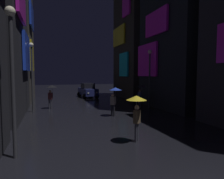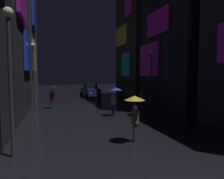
{
  "view_description": "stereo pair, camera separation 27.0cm",
  "coord_description": "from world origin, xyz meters",
  "px_view_note": "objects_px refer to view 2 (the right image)",
  "views": [
    {
      "loc": [
        -3.83,
        -2.83,
        3.03
      ],
      "look_at": [
        0.0,
        8.97,
        2.11
      ],
      "focal_mm": 32.0,
      "sensor_mm": 36.0,
      "label": 1
    },
    {
      "loc": [
        -3.57,
        -2.91,
        3.03
      ],
      "look_at": [
        0.0,
        8.97,
        2.11
      ],
      "focal_mm": 32.0,
      "sensor_mm": 36.0,
      "label": 2
    }
  ],
  "objects_px": {
    "streetlamp_left_near": "(10,65)",
    "pedestrian_near_crossing_yellow": "(135,106)",
    "pedestrian_midstreet_centre_black": "(143,90)",
    "pedestrian_foreground_right_black": "(53,90)",
    "car_distant": "(90,90)",
    "streetlamp_left_far": "(34,69)",
    "streetlamp_right_far": "(151,72)",
    "pedestrian_far_right_blue": "(115,94)"
  },
  "relations": [
    {
      "from": "car_distant",
      "to": "pedestrian_foreground_right_black",
      "type": "bearing_deg",
      "value": -121.07
    },
    {
      "from": "pedestrian_near_crossing_yellow",
      "to": "pedestrian_far_right_blue",
      "type": "height_order",
      "value": "same"
    },
    {
      "from": "pedestrian_foreground_right_black",
      "to": "pedestrian_midstreet_centre_black",
      "type": "xyz_separation_m",
      "value": [
        7.82,
        -1.95,
        0.0
      ]
    },
    {
      "from": "pedestrian_foreground_right_black",
      "to": "pedestrian_far_right_blue",
      "type": "relative_size",
      "value": 1.0
    },
    {
      "from": "pedestrian_near_crossing_yellow",
      "to": "pedestrian_midstreet_centre_black",
      "type": "relative_size",
      "value": 1.0
    },
    {
      "from": "pedestrian_near_crossing_yellow",
      "to": "streetlamp_right_far",
      "type": "bearing_deg",
      "value": 58.14
    },
    {
      "from": "streetlamp_left_near",
      "to": "streetlamp_right_far",
      "type": "xyz_separation_m",
      "value": [
        10.0,
        8.36,
        -0.07
      ]
    },
    {
      "from": "pedestrian_near_crossing_yellow",
      "to": "streetlamp_left_near",
      "type": "xyz_separation_m",
      "value": [
        -4.91,
        -0.17,
        1.72
      ]
    },
    {
      "from": "pedestrian_midstreet_centre_black",
      "to": "streetlamp_left_near",
      "type": "relative_size",
      "value": 0.39
    },
    {
      "from": "pedestrian_midstreet_centre_black",
      "to": "pedestrian_far_right_blue",
      "type": "bearing_deg",
      "value": -141.21
    },
    {
      "from": "car_distant",
      "to": "streetlamp_left_far",
      "type": "relative_size",
      "value": 0.76
    },
    {
      "from": "pedestrian_midstreet_centre_black",
      "to": "streetlamp_right_far",
      "type": "height_order",
      "value": "streetlamp_right_far"
    },
    {
      "from": "pedestrian_foreground_right_black",
      "to": "streetlamp_left_far",
      "type": "height_order",
      "value": "streetlamp_left_far"
    },
    {
      "from": "pedestrian_near_crossing_yellow",
      "to": "pedestrian_foreground_right_black",
      "type": "height_order",
      "value": "same"
    },
    {
      "from": "streetlamp_left_near",
      "to": "streetlamp_right_far",
      "type": "height_order",
      "value": "streetlamp_left_near"
    },
    {
      "from": "pedestrian_near_crossing_yellow",
      "to": "pedestrian_foreground_right_black",
      "type": "distance_m",
      "value": 10.99
    },
    {
      "from": "pedestrian_near_crossing_yellow",
      "to": "streetlamp_right_far",
      "type": "relative_size",
      "value": 0.4
    },
    {
      "from": "pedestrian_far_right_blue",
      "to": "streetlamp_left_far",
      "type": "relative_size",
      "value": 0.38
    },
    {
      "from": "pedestrian_foreground_right_black",
      "to": "pedestrian_near_crossing_yellow",
      "type": "bearing_deg",
      "value": -71.93
    },
    {
      "from": "car_distant",
      "to": "streetlamp_left_far",
      "type": "xyz_separation_m",
      "value": [
        -6.31,
        -9.06,
        2.57
      ]
    },
    {
      "from": "pedestrian_far_right_blue",
      "to": "pedestrian_near_crossing_yellow",
      "type": "bearing_deg",
      "value": -98.94
    },
    {
      "from": "pedestrian_foreground_right_black",
      "to": "streetlamp_left_far",
      "type": "xyz_separation_m",
      "value": [
        -1.5,
        -1.08,
        1.82
      ]
    },
    {
      "from": "car_distant",
      "to": "streetlamp_left_near",
      "type": "xyz_separation_m",
      "value": [
        -6.31,
        -18.59,
        2.46
      ]
    },
    {
      "from": "pedestrian_midstreet_centre_black",
      "to": "pedestrian_foreground_right_black",
      "type": "bearing_deg",
      "value": 165.97
    },
    {
      "from": "car_distant",
      "to": "streetlamp_left_near",
      "type": "distance_m",
      "value": 19.79
    },
    {
      "from": "pedestrian_midstreet_centre_black",
      "to": "car_distant",
      "type": "relative_size",
      "value": 0.5
    },
    {
      "from": "pedestrian_near_crossing_yellow",
      "to": "streetlamp_left_far",
      "type": "height_order",
      "value": "streetlamp_left_far"
    },
    {
      "from": "car_distant",
      "to": "streetlamp_right_far",
      "type": "relative_size",
      "value": 0.81
    },
    {
      "from": "pedestrian_foreground_right_black",
      "to": "pedestrian_midstreet_centre_black",
      "type": "height_order",
      "value": "same"
    },
    {
      "from": "pedestrian_far_right_blue",
      "to": "car_distant",
      "type": "relative_size",
      "value": 0.5
    },
    {
      "from": "streetlamp_left_far",
      "to": "streetlamp_left_near",
      "type": "bearing_deg",
      "value": -90.0
    },
    {
      "from": "car_distant",
      "to": "streetlamp_right_far",
      "type": "bearing_deg",
      "value": -70.15
    },
    {
      "from": "pedestrian_midstreet_centre_black",
      "to": "car_distant",
      "type": "distance_m",
      "value": 10.41
    },
    {
      "from": "streetlamp_left_near",
      "to": "pedestrian_near_crossing_yellow",
      "type": "bearing_deg",
      "value": 1.99
    },
    {
      "from": "streetlamp_left_far",
      "to": "streetlamp_right_far",
      "type": "distance_m",
      "value": 10.07
    },
    {
      "from": "pedestrian_foreground_right_black",
      "to": "car_distant",
      "type": "bearing_deg",
      "value": 58.93
    },
    {
      "from": "pedestrian_near_crossing_yellow",
      "to": "streetlamp_left_near",
      "type": "bearing_deg",
      "value": -178.01
    },
    {
      "from": "pedestrian_foreground_right_black",
      "to": "car_distant",
      "type": "distance_m",
      "value": 9.35
    },
    {
      "from": "pedestrian_far_right_blue",
      "to": "car_distant",
      "type": "xyz_separation_m",
      "value": [
        0.51,
        12.77,
        -0.74
      ]
    },
    {
      "from": "car_distant",
      "to": "streetlamp_left_near",
      "type": "relative_size",
      "value": 0.79
    },
    {
      "from": "streetlamp_left_far",
      "to": "streetlamp_right_far",
      "type": "bearing_deg",
      "value": -6.69
    },
    {
      "from": "pedestrian_near_crossing_yellow",
      "to": "streetlamp_left_far",
      "type": "xyz_separation_m",
      "value": [
        -4.91,
        9.37,
        1.82
      ]
    }
  ]
}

